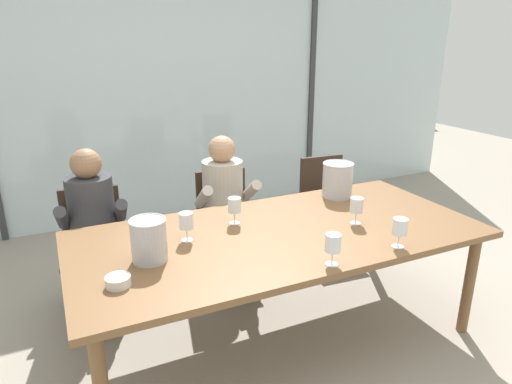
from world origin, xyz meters
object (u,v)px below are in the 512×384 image
(wine_glass_by_right_taster, at_px, (333,243))
(person_charcoal_jacket, at_px, (93,223))
(wine_glass_spare_empty, at_px, (186,222))
(dining_table, at_px, (280,241))
(ice_bucket_secondary, at_px, (337,179))
(tasting_bowl, at_px, (118,281))
(wine_glass_center_pour, at_px, (234,206))
(chair_left_of_center, at_px, (225,215))
(chair_near_curtain, at_px, (94,239))
(chair_center, at_px, (326,197))
(ice_bucket_primary, at_px, (149,240))
(wine_glass_near_bucket, at_px, (400,228))
(wine_glass_by_left_taster, at_px, (356,206))
(person_beige_jumper, at_px, (226,202))

(wine_glass_by_right_taster, bearing_deg, person_charcoal_jacket, 128.18)
(wine_glass_spare_empty, bearing_deg, person_charcoal_jacket, 121.84)
(dining_table, height_order, ice_bucket_secondary, ice_bucket_secondary)
(tasting_bowl, xyz_separation_m, wine_glass_center_pour, (0.81, 0.48, 0.09))
(chair_left_of_center, relative_size, tasting_bowl, 7.00)
(person_charcoal_jacket, height_order, tasting_bowl, person_charcoal_jacket)
(dining_table, relative_size, wine_glass_center_pour, 14.46)
(chair_near_curtain, bearing_deg, chair_center, 7.67)
(dining_table, relative_size, chair_center, 2.92)
(chair_near_curtain, distance_m, ice_bucket_primary, 1.10)
(wine_glass_near_bucket, xyz_separation_m, wine_glass_by_right_taster, (-0.46, -0.02, 0.00))
(wine_glass_by_right_taster, bearing_deg, dining_table, 95.51)
(wine_glass_near_bucket, bearing_deg, dining_table, 137.09)
(dining_table, relative_size, chair_near_curtain, 2.92)
(wine_glass_near_bucket, bearing_deg, wine_glass_by_left_taster, 91.53)
(chair_left_of_center, height_order, wine_glass_spare_empty, wine_glass_spare_empty)
(wine_glass_near_bucket, height_order, wine_glass_center_pour, same)
(person_charcoal_jacket, bearing_deg, chair_left_of_center, 11.88)
(chair_near_curtain, relative_size, wine_glass_by_left_taster, 4.95)
(ice_bucket_primary, height_order, wine_glass_center_pour, ice_bucket_primary)
(ice_bucket_primary, bearing_deg, chair_near_curtain, 101.83)
(person_charcoal_jacket, bearing_deg, wine_glass_center_pour, -33.13)
(dining_table, distance_m, tasting_bowl, 1.04)
(wine_glass_by_left_taster, bearing_deg, ice_bucket_secondary, 68.48)
(wine_glass_center_pour, bearing_deg, wine_glass_spare_empty, -161.23)
(chair_center, height_order, ice_bucket_secondary, ice_bucket_secondary)
(person_charcoal_jacket, xyz_separation_m, ice_bucket_primary, (0.21, -0.90, 0.21))
(chair_center, bearing_deg, ice_bucket_primary, -145.67)
(tasting_bowl, bearing_deg, chair_center, 31.80)
(chair_near_curtain, bearing_deg, tasting_bowl, -83.20)
(dining_table, bearing_deg, ice_bucket_primary, -177.38)
(wine_glass_near_bucket, bearing_deg, wine_glass_spare_empty, 150.87)
(dining_table, xyz_separation_m, person_charcoal_jacket, (-1.02, 0.86, -0.03))
(dining_table, height_order, chair_center, chair_center)
(dining_table, distance_m, chair_left_of_center, 1.02)
(chair_center, relative_size, wine_glass_spare_empty, 4.95)
(dining_table, bearing_deg, wine_glass_center_pour, 130.19)
(chair_left_of_center, distance_m, person_charcoal_jacket, 1.06)
(chair_near_curtain, relative_size, ice_bucket_primary, 3.64)
(tasting_bowl, relative_size, wine_glass_by_left_taster, 0.71)
(ice_bucket_primary, bearing_deg, dining_table, 2.62)
(chair_center, xyz_separation_m, tasting_bowl, (-2.03, -1.26, 0.28))
(person_beige_jumper, height_order, ice_bucket_secondary, person_beige_jumper)
(wine_glass_by_left_taster, height_order, wine_glass_spare_empty, same)
(wine_glass_by_right_taster, bearing_deg, wine_glass_by_left_taster, 41.63)
(chair_near_curtain, height_order, chair_center, same)
(person_beige_jumper, relative_size, ice_bucket_primary, 4.98)
(chair_near_curtain, height_order, wine_glass_near_bucket, wine_glass_near_bucket)
(ice_bucket_secondary, height_order, wine_glass_near_bucket, ice_bucket_secondary)
(person_charcoal_jacket, xyz_separation_m, ice_bucket_secondary, (1.71, -0.46, 0.22))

